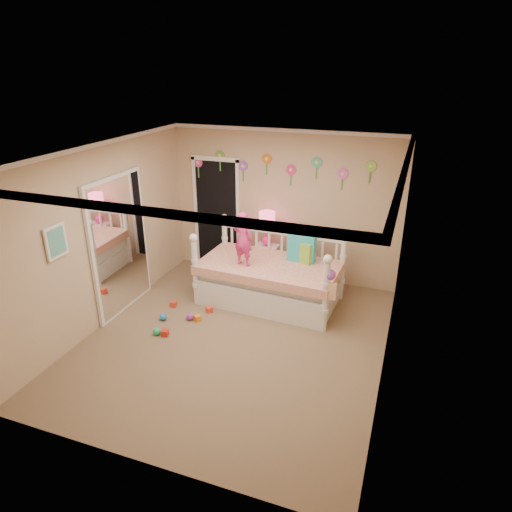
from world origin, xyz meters
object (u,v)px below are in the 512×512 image
at_px(daybed, 270,267).
at_px(nightstand, 267,263).
at_px(child, 243,239).
at_px(table_lamp, 267,224).

height_order(daybed, nightstand, daybed).
xyz_separation_m(child, nightstand, (0.08, 0.92, -0.77)).
distance_m(daybed, nightstand, 0.82).
relative_size(child, nightstand, 1.32).
bearing_deg(daybed, table_lamp, 114.86).
bearing_deg(daybed, child, -148.26).
bearing_deg(child, table_lamp, -85.18).
xyz_separation_m(daybed, child, (-0.36, -0.20, 0.50)).
height_order(nightstand, table_lamp, table_lamp).
relative_size(daybed, table_lamp, 3.64).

